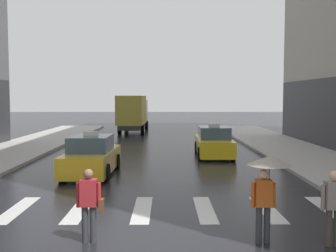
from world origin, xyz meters
name	(u,v)px	position (x,y,z in m)	size (l,w,h in m)	color
ground_plane	(134,248)	(0.00, 0.00, 0.00)	(160.00, 160.00, 0.00)	black
crosswalk_markings	(142,209)	(0.00, 3.00, 0.00)	(11.30, 2.80, 0.01)	silver
taxi_lead	(92,157)	(-2.44, 8.38, 0.72)	(2.03, 4.59, 1.80)	gold
taxi_second	(214,143)	(3.32, 13.49, 0.72)	(1.99, 4.57, 1.80)	yellow
box_truck	(133,112)	(-2.28, 28.08, 1.85)	(2.45, 7.60, 3.35)	#2D2D2D
pedestrian_with_umbrella	(267,175)	(2.90, 0.32, 1.52)	(0.96, 0.96, 1.94)	#333338
pedestrian_with_handbag	(89,201)	(-1.01, 0.37, 0.93)	(0.60, 0.24, 1.65)	#333338
pedestrian_plain_coat	(334,204)	(4.28, 0.11, 0.94)	(0.55, 0.24, 1.65)	#473D33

